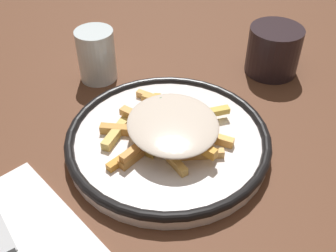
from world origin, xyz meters
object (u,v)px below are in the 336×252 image
plate (168,140)px  coffee_mug (274,50)px  napkin (7,247)px  water_glass (96,55)px  fries_heap (168,126)px

plate → coffee_mug: coffee_mug is taller
plate → coffee_mug: (0.27, 0.02, 0.03)m
napkin → coffee_mug: coffee_mug is taller
napkin → plate: bearing=-0.2°
water_glass → plate: bearing=-98.5°
plate → napkin: plate is taller
water_glass → coffee_mug: water_glass is taller
plate → water_glass: bearing=81.5°
water_glass → coffee_mug: bearing=-38.6°
water_glass → napkin: bearing=-142.7°
plate → water_glass: 0.22m
plate → fries_heap: (-0.00, -0.00, 0.03)m
plate → napkin: bearing=179.8°
fries_heap → water_glass: 0.22m
fries_heap → napkin: bearing=179.4°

